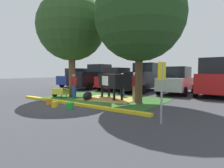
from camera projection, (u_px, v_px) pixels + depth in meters
The scene contains 22 objects.
ground_plane at pixel (76, 103), 9.47m from camera, with size 80.00×80.00×0.00m, color #38383D.
grass_island at pixel (103, 99), 10.97m from camera, with size 7.22×4.62×0.02m, color #2D5B23.
curb_yellow at pixel (73, 103), 8.97m from camera, with size 8.42×0.24×0.12m, color yellow.
hay_bedding at pixel (109, 99), 10.76m from camera, with size 3.20×2.40×0.04m, color tan.
shade_tree_left at pixel (71, 27), 11.91m from camera, with size 4.48×4.48×6.86m.
shade_tree_right at pixel (139, 16), 9.09m from camera, with size 4.60×4.60×6.77m.
cow_holstein at pixel (111, 81), 10.94m from camera, with size 2.91×1.85×1.55m.
calf_lying at pixel (88, 96), 10.54m from camera, with size 0.99×1.27×0.48m.
person_handler at pixel (122, 84), 12.01m from camera, with size 0.52×0.34×1.55m.
person_visitor_near at pixel (135, 86), 10.22m from camera, with size 0.36×0.44×1.61m.
person_visitor_far at pixel (74, 85), 11.40m from camera, with size 0.34×0.53×1.51m.
wheelbarrow at pixel (60, 91), 11.53m from camera, with size 1.62×0.74×0.63m.
parking_sign at pixel (162, 80), 5.56m from camera, with size 0.09×0.44×1.94m.
bucket_orange at pixel (49, 102), 8.93m from camera, with size 0.29×0.29×0.30m.
bucket_yellow at pixel (55, 104), 8.27m from camera, with size 0.29×0.29×0.27m.
bucket_green at pixel (70, 105), 8.05m from camera, with size 0.34×0.34×0.26m.
sedan_blue at pixel (77, 78), 19.96m from camera, with size 2.08×4.43×2.02m.
pickup_truck_black at pixel (94, 77), 18.18m from camera, with size 2.29×5.43×2.42m.
hatchback_white at pixel (117, 79), 16.65m from camera, with size 2.08×4.43×2.02m.
pickup_truck_maroon at pixel (142, 78), 15.37m from camera, with size 2.29×5.43×2.42m.
sedan_silver at pixel (177, 81), 13.52m from camera, with size 2.08×4.43×2.02m.
suv_dark_grey at pixel (215, 77), 12.18m from camera, with size 2.18×4.63×2.52m.
Camera 1 is at (7.04, -6.50, 1.63)m, focal length 28.89 mm.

